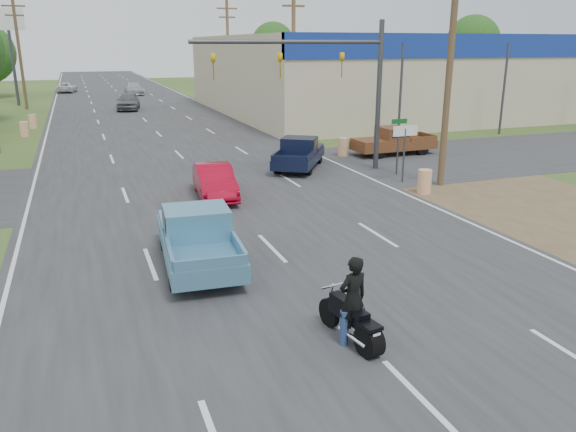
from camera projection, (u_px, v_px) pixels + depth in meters
name	position (u px, v px, depth m)	size (l,w,h in m)	color
ground	(421.00, 399.00, 9.75)	(200.00, 200.00, 0.00)	#314A1D
main_road	(145.00, 120.00, 45.58)	(15.00, 180.00, 0.02)	#2D2D30
cross_road	(202.00, 178.00, 25.87)	(120.00, 10.00, 0.02)	#2D2D30
dirt_verge	(516.00, 199.00, 22.38)	(8.00, 18.00, 0.01)	brown
big_box_store	(474.00, 72.00, 55.23)	(50.00, 28.10, 6.60)	#B7A88C
utility_pole_1	(450.00, 59.00, 23.01)	(2.00, 0.28, 10.00)	#4C3823
utility_pole_2	(293.00, 53.00, 39.13)	(2.00, 0.28, 10.00)	#4C3823
utility_pole_3	(228.00, 50.00, 55.25)	(2.00, 0.28, 10.00)	#4C3823
utility_pole_6	(19.00, 51.00, 51.60)	(2.00, 0.28, 10.00)	#4C3823
tree_3	(473.00, 42.00, 89.00)	(8.40, 8.40, 10.40)	#422D19
tree_5	(273.00, 44.00, 103.14)	(7.98, 7.98, 9.88)	#422D19
barrel_0	(424.00, 182.00, 23.03)	(0.56, 0.56, 1.00)	orange
barrel_1	(343.00, 147.00, 30.77)	(0.56, 0.56, 1.00)	orange
barrel_2	(24.00, 129.00, 37.22)	(0.56, 0.56, 1.00)	orange
barrel_3	(33.00, 122.00, 40.90)	(0.56, 0.56, 1.00)	orange
pole_sign_left_far	(9.00, 30.00, 54.30)	(3.00, 0.35, 9.20)	#3F3F44
lane_sign	(405.00, 140.00, 24.47)	(1.20, 0.08, 2.52)	#3F3F44
street_name_sign	(398.00, 141.00, 26.10)	(0.80, 0.08, 2.61)	#3F3F44
signal_mast	(328.00, 69.00, 25.51)	(9.12, 0.40, 7.00)	#3F3F44
red_convertible	(215.00, 182.00, 22.36)	(1.39, 3.98, 1.31)	#AC0720
motorcycle	(353.00, 324.00, 11.41)	(0.73, 2.07, 1.05)	black
rider	(353.00, 303.00, 11.32)	(0.66, 0.43, 1.80)	black
blue_pickup	(197.00, 236.00, 15.55)	(2.25, 5.05, 1.63)	black
navy_pickup	(299.00, 153.00, 27.71)	(4.02, 4.84, 1.53)	black
brown_pickup	(392.00, 141.00, 31.06)	(4.69, 1.91, 1.54)	black
distant_car_grey	(128.00, 101.00, 52.24)	(1.91, 4.76, 1.62)	#5E5E63
distant_car_silver	(134.00, 89.00, 68.06)	(2.00, 4.92, 1.43)	#B0B0B5
distant_car_white	(67.00, 88.00, 71.18)	(2.02, 4.39, 1.22)	silver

